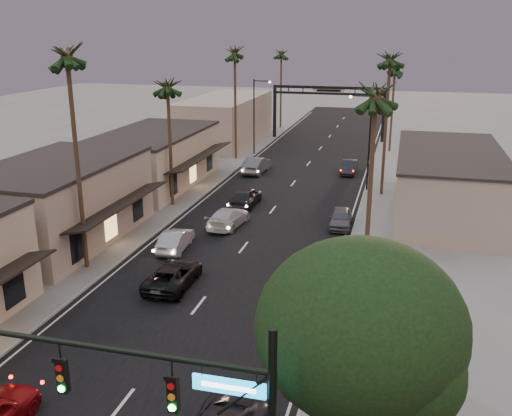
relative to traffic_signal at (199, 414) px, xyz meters
The scene contains 28 objects.
ground 36.80m from the traffic_signal, 98.98° to the left, with size 200.00×200.00×0.00m, color slate.
road 41.70m from the traffic_signal, 97.90° to the left, with size 14.00×120.00×0.02m, color black.
sidewalk_left 50.60m from the traffic_signal, 107.56° to the left, with size 5.00×92.00×0.12m, color slate.
sidewalk_right 48.41m from the traffic_signal, 85.46° to the left, with size 5.00×92.00×0.12m, color slate.
storefront_mid 28.96m from the traffic_signal, 130.35° to the left, with size 8.00×14.00×5.50m, color gray.
storefront_far 42.43m from the traffic_signal, 116.19° to the left, with size 8.00×16.00×5.00m, color #B8A68D.
storefront_dist 63.83m from the traffic_signal, 107.03° to the left, with size 8.00×20.00×6.00m, color gray.
building_right 37.04m from the traffic_signal, 77.00° to the left, with size 8.00×18.00×5.00m, color gray.
traffic_signal is the anchor object (origin of this frame).
corner_tree 5.20m from the traffic_signal, 42.31° to the left, with size 6.20×6.20×8.80m.
arch 66.24m from the traffic_signal, 94.93° to the left, with size 15.20×0.40×7.27m.
streetlight_right 41.02m from the traffic_signal, 88.28° to the left, with size 2.13×0.30×9.00m.
streetlight_left 55.45m from the traffic_signal, 103.14° to the left, with size 2.13×0.30×9.00m.
palm_lb 24.44m from the traffic_signal, 128.44° to the left, with size 3.20×3.20×15.20m.
palm_lc 35.46m from the traffic_signal, 114.06° to the left, with size 3.20×3.20×12.20m.
palm_ld 53.47m from the traffic_signal, 105.65° to the left, with size 3.20×3.20×14.20m.
palm_ra 21.19m from the traffic_signal, 81.72° to the left, with size 3.20×3.20×13.20m.
palm_rb 40.77m from the traffic_signal, 85.84° to the left, with size 3.20×3.20×14.20m.
palm_rc 60.31m from the traffic_signal, 87.22° to the left, with size 3.20×3.20×12.20m.
palm_far 75.58m from the traffic_signal, 100.70° to the left, with size 3.20×3.20×13.20m.
oncoming_pickup 19.26m from the traffic_signal, 115.14° to the left, with size 2.33×5.06×1.41m, color black.
oncoming_silver 25.03m from the traffic_signal, 114.20° to the left, with size 1.50×4.30×1.42m, color #939398.
oncoming_white 29.50m from the traffic_signal, 106.01° to the left, with size 2.03×4.98×1.45m, color #B8B8B8.
oncoming_dgrey 34.80m from the traffic_signal, 103.78° to the left, with size 1.96×4.88×1.66m, color black.
oncoming_grey_far 46.67m from the traffic_signal, 102.84° to the left, with size 1.80×5.17×1.70m, color #535258.
curbside_black 20.48m from the traffic_signal, 88.70° to the left, with size 1.87×4.60×1.34m, color black.
curbside_grey 30.44m from the traffic_signal, 89.38° to the left, with size 1.65×4.09×1.39m, color #4C4C51.
curbside_far 47.63m from the traffic_signal, 90.97° to the left, with size 1.46×4.20×1.38m, color black.
Camera 1 is at (10.21, -7.54, 14.46)m, focal length 40.00 mm.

